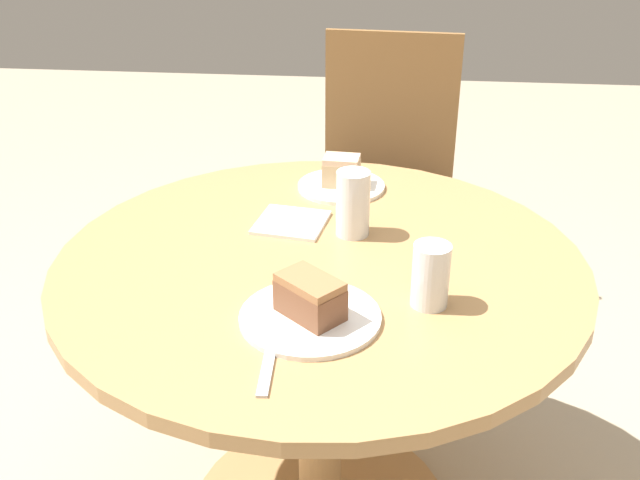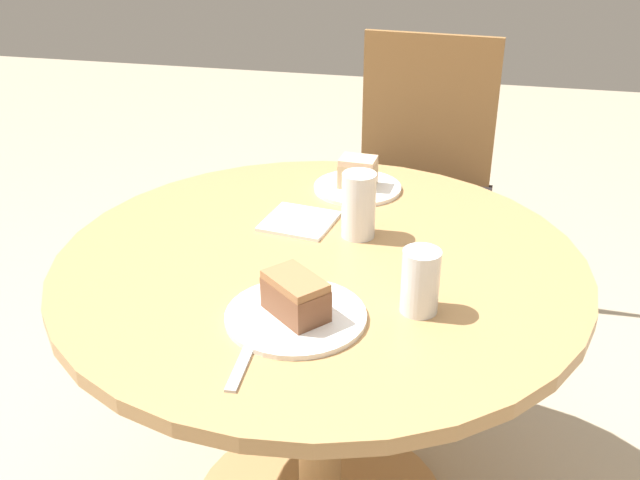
# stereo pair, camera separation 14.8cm
# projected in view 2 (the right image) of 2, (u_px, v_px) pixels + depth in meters

# --- Properties ---
(table) EXTENTS (1.06, 1.06, 0.71)m
(table) POSITION_uv_depth(u_px,v_px,m) (320.00, 336.00, 1.59)
(table) COLOR tan
(table) RESTS_ON ground_plane
(chair) EXTENTS (0.49, 0.49, 0.94)m
(chair) POSITION_uv_depth(u_px,v_px,m) (418.00, 184.00, 2.41)
(chair) COLOR olive
(chair) RESTS_ON ground_plane
(plate_near) EXTENTS (0.25, 0.25, 0.01)m
(plate_near) POSITION_uv_depth(u_px,v_px,m) (296.00, 316.00, 1.30)
(plate_near) COLOR white
(plate_near) RESTS_ON table
(plate_far) EXTENTS (0.21, 0.21, 0.01)m
(plate_far) POSITION_uv_depth(u_px,v_px,m) (357.00, 188.00, 1.80)
(plate_far) COLOR white
(plate_far) RESTS_ON table
(cake_slice_near) EXTENTS (0.13, 0.13, 0.07)m
(cake_slice_near) POSITION_uv_depth(u_px,v_px,m) (295.00, 296.00, 1.28)
(cake_slice_near) COLOR brown
(cake_slice_near) RESTS_ON plate_near
(cake_slice_far) EXTENTS (0.09, 0.07, 0.07)m
(cake_slice_far) POSITION_uv_depth(u_px,v_px,m) (358.00, 172.00, 1.78)
(cake_slice_far) COLOR tan
(cake_slice_far) RESTS_ON plate_far
(glass_lemonade) EXTENTS (0.07, 0.07, 0.12)m
(glass_lemonade) POSITION_uv_depth(u_px,v_px,m) (420.00, 285.00, 1.30)
(glass_lemonade) COLOR beige
(glass_lemonade) RESTS_ON table
(glass_water) EXTENTS (0.07, 0.07, 0.14)m
(glass_water) POSITION_uv_depth(u_px,v_px,m) (359.00, 209.00, 1.56)
(glass_water) COLOR silver
(glass_water) RESTS_ON table
(napkin_stack) EXTENTS (0.17, 0.17, 0.01)m
(napkin_stack) POSITION_uv_depth(u_px,v_px,m) (299.00, 221.00, 1.64)
(napkin_stack) COLOR white
(napkin_stack) RESTS_ON table
(fork) EXTENTS (0.02, 0.16, 0.00)m
(fork) POSITION_uv_depth(u_px,v_px,m) (244.00, 360.00, 1.19)
(fork) COLOR silver
(fork) RESTS_ON table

